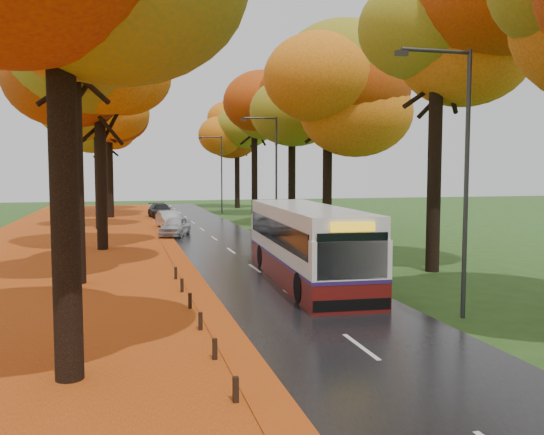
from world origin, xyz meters
name	(u,v)px	position (x,y,z in m)	size (l,w,h in m)	color
road	(228,249)	(0.00, 25.00, 0.02)	(6.50, 90.00, 0.04)	black
centre_line	(228,248)	(0.00, 25.00, 0.04)	(0.12, 90.00, 0.01)	silver
leaf_verge	(61,255)	(-9.00, 25.00, 0.01)	(12.00, 90.00, 0.02)	maroon
leaf_drift	(174,250)	(-3.05, 25.00, 0.04)	(0.90, 90.00, 0.01)	#CF5815
trees_left	(94,80)	(-7.18, 27.06, 9.53)	(9.20, 74.00, 13.88)	black
trees_right	(336,86)	(7.19, 26.91, 9.69)	(9.30, 74.20, 13.96)	black
bollard_row	(224,368)	(-3.70, 4.70, 0.26)	(0.11, 23.51, 0.52)	black
streetlamp_near	(459,162)	(3.95, 8.00, 4.71)	(2.45, 0.18, 8.00)	#333538
streetlamp_mid	(273,167)	(3.95, 30.00, 4.71)	(2.45, 0.18, 8.00)	#333538
streetlamp_far	(219,168)	(3.95, 52.00, 4.71)	(2.45, 0.18, 8.00)	#333538
bus	(306,242)	(1.36, 14.74, 1.61)	(3.23, 11.50, 2.99)	#530F0D
car_white	(175,226)	(-2.35, 32.15, 0.69)	(1.54, 3.83, 1.30)	#B9B9BD
car_silver	(169,220)	(-2.35, 37.56, 0.70)	(1.40, 4.01, 1.32)	#A9ACB1
car_dark	(160,210)	(-2.35, 47.96, 0.71)	(1.88, 4.61, 1.34)	black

